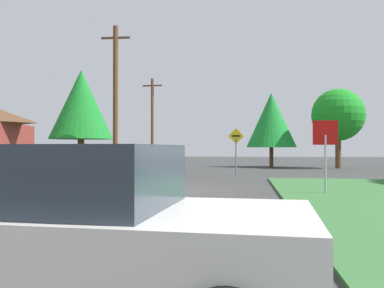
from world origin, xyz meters
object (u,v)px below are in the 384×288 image
(parked_car_near_building, at_px, (45,166))
(utility_pole_mid, at_px, (115,98))
(car_behind_on_main_road, at_px, (80,229))
(oak_tree_right, at_px, (338,115))
(direction_sign, at_px, (236,146))
(pine_tree_center, at_px, (81,105))
(oak_tree_left, at_px, (271,120))
(stop_sign, at_px, (325,142))
(utility_pole_far, at_px, (152,120))

(parked_car_near_building, distance_m, utility_pole_mid, 8.07)
(car_behind_on_main_road, height_order, oak_tree_right, oak_tree_right)
(car_behind_on_main_road, bearing_deg, direction_sign, 90.84)
(parked_car_near_building, distance_m, pine_tree_center, 10.23)
(oak_tree_left, height_order, pine_tree_center, pine_tree_center)
(stop_sign, bearing_deg, parked_car_near_building, -14.50)
(utility_pole_mid, bearing_deg, car_behind_on_main_road, -73.07)
(utility_pole_mid, height_order, oak_tree_left, utility_pole_mid)
(oak_tree_left, distance_m, oak_tree_right, 5.23)
(oak_tree_right, bearing_deg, oak_tree_left, 165.02)
(stop_sign, distance_m, oak_tree_left, 20.60)
(stop_sign, height_order, direction_sign, direction_sign)
(car_behind_on_main_road, xyz_separation_m, oak_tree_left, (3.70, 31.10, 3.10))
(parked_car_near_building, xyz_separation_m, oak_tree_right, (15.99, 16.13, 3.35))
(car_behind_on_main_road, distance_m, oak_tree_right, 31.19)
(pine_tree_center, bearing_deg, parked_car_near_building, -76.90)
(direction_sign, relative_size, oak_tree_right, 0.44)
(car_behind_on_main_road, height_order, utility_pole_mid, utility_pole_mid)
(oak_tree_right, bearing_deg, parked_car_near_building, -134.74)
(utility_pole_mid, bearing_deg, parked_car_near_building, -97.72)
(stop_sign, distance_m, car_behind_on_main_road, 11.49)
(utility_pole_far, xyz_separation_m, pine_tree_center, (-2.64, -9.91, 0.44))
(car_behind_on_main_road, xyz_separation_m, utility_pole_mid, (-6.29, 20.66, 3.82))
(oak_tree_left, bearing_deg, utility_pole_mid, -133.72)
(utility_pole_mid, height_order, pine_tree_center, utility_pole_mid)
(stop_sign, relative_size, car_behind_on_main_road, 0.58)
(parked_car_near_building, bearing_deg, direction_sign, 36.08)
(parked_car_near_building, bearing_deg, stop_sign, -16.71)
(oak_tree_left, xyz_separation_m, oak_tree_right, (5.04, -1.35, 0.25))
(utility_pole_far, relative_size, pine_tree_center, 1.14)
(utility_pole_far, relative_size, oak_tree_right, 1.26)
(utility_pole_far, bearing_deg, utility_pole_mid, -87.77)
(stop_sign, height_order, parked_car_near_building, stop_sign)
(parked_car_near_building, distance_m, oak_tree_right, 22.96)
(stop_sign, bearing_deg, pine_tree_center, -41.87)
(stop_sign, xyz_separation_m, pine_tree_center, (-13.66, 12.29, 2.72))
(parked_car_near_building, distance_m, direction_sign, 10.57)
(direction_sign, bearing_deg, utility_pole_mid, 175.88)
(utility_pole_far, bearing_deg, stop_sign, -63.60)
(pine_tree_center, bearing_deg, direction_sign, -14.90)
(oak_tree_left, relative_size, pine_tree_center, 0.90)
(parked_car_near_building, xyz_separation_m, pine_tree_center, (-2.16, 9.29, 3.71))
(parked_car_near_building, bearing_deg, pine_tree_center, 101.00)
(direction_sign, xyz_separation_m, oak_tree_left, (2.66, 10.97, 2.21))
(parked_car_near_building, relative_size, direction_sign, 1.60)
(stop_sign, distance_m, utility_pole_mid, 14.83)
(stop_sign, relative_size, oak_tree_right, 0.41)
(stop_sign, relative_size, pine_tree_center, 0.37)
(stop_sign, relative_size, utility_pole_mid, 0.28)
(parked_car_near_building, xyz_separation_m, oak_tree_left, (10.94, 17.48, 3.10))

